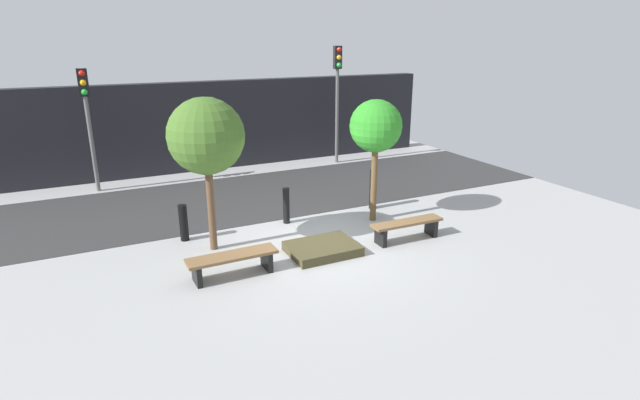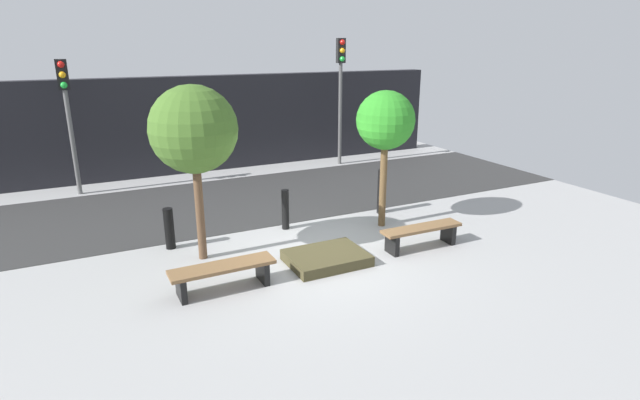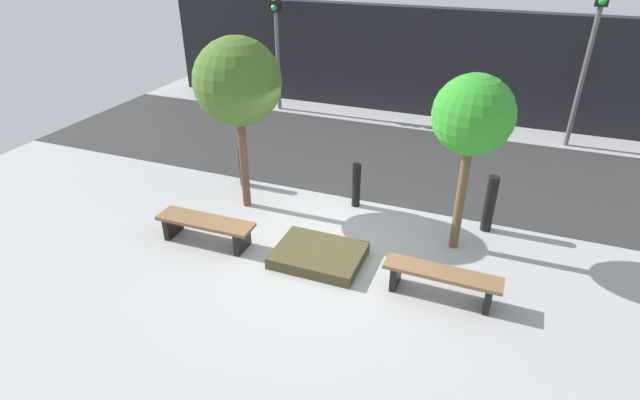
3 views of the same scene
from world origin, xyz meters
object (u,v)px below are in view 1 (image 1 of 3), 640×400
(bench_left, at_px, (232,261))
(bollard_left, at_px, (286,206))
(bench_right, at_px, (407,226))
(tree_behind_left_bench, at_px, (206,137))
(traffic_light_mid_west, at_px, (337,84))
(tree_behind_right_bench, at_px, (376,127))
(bollard_far_left, at_px, (184,223))
(planter_bed, at_px, (323,249))
(traffic_light_west, at_px, (87,108))
(bollard_center, at_px, (373,189))

(bench_left, relative_size, bollard_left, 1.95)
(bench_right, height_order, tree_behind_left_bench, tree_behind_left_bench)
(traffic_light_mid_west, bearing_deg, tree_behind_right_bench, -109.32)
(bench_left, height_order, bench_right, bench_right)
(bollard_far_left, height_order, bollard_left, bollard_left)
(bench_right, bearing_deg, tree_behind_left_bench, 161.41)
(planter_bed, height_order, bollard_far_left, bollard_far_left)
(bench_left, distance_m, bollard_left, 3.05)
(traffic_light_west, bearing_deg, tree_behind_left_bench, -70.68)
(bollard_far_left, height_order, bollard_center, bollard_center)
(tree_behind_right_bench, relative_size, bollard_left, 3.34)
(bench_right, bearing_deg, bollard_center, 78.98)
(bench_right, distance_m, traffic_light_mid_west, 7.96)
(bollard_left, height_order, traffic_light_west, traffic_light_west)
(traffic_light_west, bearing_deg, bench_right, -49.73)
(traffic_light_mid_west, bearing_deg, bollard_far_left, -142.84)
(tree_behind_left_bench, distance_m, traffic_light_mid_west, 8.48)
(tree_behind_left_bench, height_order, traffic_light_mid_west, traffic_light_mid_west)
(tree_behind_left_bench, bearing_deg, bench_left, -90.00)
(traffic_light_west, xyz_separation_m, traffic_light_mid_west, (8.20, 0.00, 0.34))
(traffic_light_mid_west, bearing_deg, bench_left, -130.26)
(planter_bed, distance_m, bollard_far_left, 3.28)
(bench_right, relative_size, traffic_light_west, 0.49)
(planter_bed, xyz_separation_m, bollard_center, (2.54, 2.04, 0.45))
(planter_bed, xyz_separation_m, tree_behind_left_bench, (-2.06, 1.27, 2.41))
(tree_behind_left_bench, xyz_separation_m, bollard_center, (4.60, 0.78, -1.96))
(tree_behind_left_bench, bearing_deg, bollard_far_left, 121.51)
(bench_right, distance_m, traffic_light_west, 9.78)
(bench_right, distance_m, bollard_left, 3.05)
(tree_behind_left_bench, height_order, bollard_center, tree_behind_left_bench)
(bollard_center, xyz_separation_m, traffic_light_mid_west, (1.56, 5.03, 2.30))
(tree_behind_left_bench, relative_size, bollard_far_left, 3.90)
(bench_left, bearing_deg, bollard_center, 25.02)
(tree_behind_right_bench, bearing_deg, planter_bed, -148.46)
(bench_right, xyz_separation_m, planter_bed, (-2.06, 0.20, -0.23))
(bollard_far_left, relative_size, bollard_left, 0.93)
(bench_right, bearing_deg, traffic_light_mid_west, 75.33)
(bollard_far_left, bearing_deg, traffic_light_mid_west, 37.16)
(bench_left, bearing_deg, bollard_left, 46.43)
(tree_behind_left_bench, bearing_deg, traffic_light_mid_west, 43.31)
(bollard_left, bearing_deg, tree_behind_left_bench, -159.34)
(bench_left, xyz_separation_m, bench_right, (4.13, 0.00, 0.00))
(planter_bed, relative_size, traffic_light_mid_west, 0.35)
(planter_bed, height_order, tree_behind_right_bench, tree_behind_right_bench)
(bench_left, height_order, traffic_light_mid_west, traffic_light_mid_west)
(bollard_center, relative_size, traffic_light_mid_west, 0.26)
(planter_bed, bearing_deg, bollard_left, 90.00)
(planter_bed, relative_size, bollard_far_left, 1.71)
(tree_behind_right_bench, relative_size, bollard_far_left, 3.59)
(tree_behind_left_bench, distance_m, bollard_left, 3.01)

